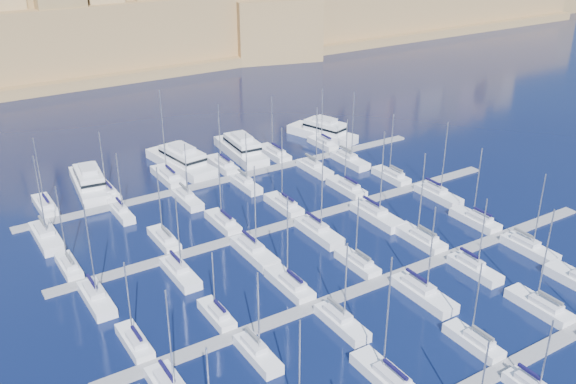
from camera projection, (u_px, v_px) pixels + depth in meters
ground at (335, 246)px, 100.40m from camera, size 600.00×600.00×0.00m
pontoon_near at (508, 367)px, 74.19m from camera, size 84.00×2.00×0.40m
pontoon_mid_near at (385, 280)px, 91.09m from camera, size 84.00×2.00×0.40m
pontoon_mid_far at (300, 220)px, 107.99m from camera, size 84.00×2.00×0.40m
pontoon_far at (238, 177)px, 124.89m from camera, size 84.00×2.00×0.40m
sailboat_2 at (386, 377)px, 71.80m from camera, size 2.90×9.66×16.28m
sailboat_3 at (474, 342)px, 77.60m from camera, size 2.43×8.10×11.79m
sailboat_4 at (540, 306)px, 84.32m from camera, size 2.79×9.29×14.99m
sailboat_12 at (135, 342)px, 77.53m from camera, size 2.35×7.85×11.96m
sailboat_13 at (217, 315)px, 82.64m from camera, size 2.20×7.34×9.99m
sailboat_14 at (290, 284)px, 89.05m from camera, size 2.78×9.28×14.29m
sailboat_15 at (358, 263)px, 94.28m from camera, size 2.48×8.25×11.55m
sailboat_16 at (420, 238)px, 101.08m from camera, size 2.89×9.63×15.23m
sailboat_17 at (475, 220)px, 106.87m from camera, size 2.77×9.24×13.62m
sailboat_19 at (257, 353)px, 75.61m from camera, size 2.42×8.07×12.41m
sailboat_20 at (341, 322)px, 81.16m from camera, size 2.65×8.84×12.72m
sailboat_21 at (423, 293)px, 86.99m from camera, size 3.11×10.35×14.38m
sailboat_22 at (474, 269)px, 92.86m from camera, size 2.61×8.71×12.43m
sailboat_23 at (529, 248)px, 98.29m from camera, size 2.79×9.30×13.61m
sailboat_24 at (69, 266)px, 93.41m from camera, size 2.32×7.75×13.62m
sailboat_25 at (164, 239)px, 100.87m from camera, size 2.50×8.34×13.12m
sailboat_26 at (223, 222)px, 106.14m from camera, size 2.64×8.80×13.02m
sailboat_27 at (284, 205)px, 112.11m from camera, size 2.77×9.22×15.06m
sailboat_28 at (347, 188)px, 118.80m from camera, size 2.78×9.28×14.11m
sailboat_29 at (391, 176)px, 123.79m from camera, size 2.64×8.81×13.36m
sailboat_30 at (96, 298)px, 85.93m from camera, size 2.77×9.25×15.33m
sailboat_31 at (180, 273)px, 91.84m from camera, size 2.76×9.20×13.18m
sailboat_32 at (254, 252)px, 97.23m from camera, size 3.07×10.22×15.34m
sailboat_33 at (319, 232)px, 103.05m from camera, size 3.05×10.16×16.81m
sailboat_34 at (377, 215)px, 108.36m from camera, size 3.30×11.01×16.18m
sailboat_35 at (438, 194)px, 116.01m from camera, size 2.93×9.78×14.95m
sailboat_36 at (45, 206)px, 111.77m from camera, size 2.72×9.07×13.42m
sailboat_37 at (107, 192)px, 116.99m from camera, size 2.63×8.76×12.50m
sailboat_38 at (168, 176)px, 123.52m from camera, size 3.14×10.46×17.98m
sailboat_39 at (222, 165)px, 128.88m from camera, size 2.94×9.78×13.51m
sailboat_40 at (274, 153)px, 134.78m from camera, size 2.94×9.79×13.19m
sailboat_41 at (323, 143)px, 140.16m from camera, size 2.54×8.46×13.28m
sailboat_42 at (46, 237)px, 101.54m from camera, size 3.23×10.77×15.03m
sailboat_43 at (122, 213)px, 109.22m from camera, size 2.15×7.18×12.08m
sailboat_44 at (187, 199)px, 114.32m from camera, size 2.60×8.68×11.71m
sailboat_45 at (246, 184)px, 120.24m from camera, size 2.53×8.43×11.31m
sailboat_46 at (314, 168)px, 127.34m from camera, size 2.78×9.27×13.75m
sailboat_47 at (349, 160)px, 131.22m from camera, size 2.98×9.93×15.52m
motor_yacht_a at (89, 182)px, 118.84m from camera, size 6.89×17.04×5.25m
motor_yacht_b at (181, 160)px, 128.76m from camera, size 8.11×19.19×5.25m
motor_yacht_c at (241, 148)px, 134.77m from camera, size 6.50×17.69×5.25m
motor_yacht_d at (323, 131)px, 144.63m from camera, size 9.86×17.35×5.25m
fortified_city at (61, 13)px, 213.42m from camera, size 460.00×108.95×59.52m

